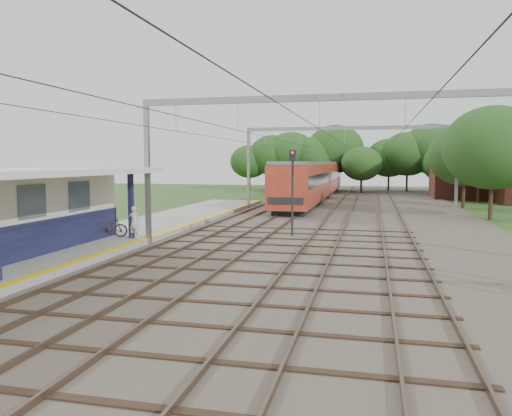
% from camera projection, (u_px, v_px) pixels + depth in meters
% --- Properties ---
extents(ground, '(160.00, 160.00, 0.00)m').
position_uv_depth(ground, '(37.00, 400.00, 8.50)').
color(ground, '#2D4C1E').
rests_on(ground, ground).
extents(ballast_bed, '(18.00, 90.00, 0.10)m').
position_uv_depth(ballast_bed, '(351.00, 217.00, 36.68)').
color(ballast_bed, '#473D33').
rests_on(ballast_bed, ground).
extents(platform, '(5.00, 52.00, 0.35)m').
position_uv_depth(platform, '(91.00, 244.00, 23.76)').
color(platform, gray).
rests_on(platform, ground).
extents(yellow_stripe, '(0.45, 52.00, 0.01)m').
position_uv_depth(yellow_stripe, '(134.00, 242.00, 23.23)').
color(yellow_stripe, yellow).
rests_on(yellow_stripe, platform).
extents(rail_tracks, '(11.80, 88.00, 0.15)m').
position_uv_depth(rail_tracks, '(317.00, 214.00, 37.23)').
color(rail_tracks, brown).
rests_on(rail_tracks, ballast_bed).
extents(catenary_system, '(17.22, 88.00, 7.00)m').
position_uv_depth(catenary_system, '(339.00, 139.00, 31.74)').
color(catenary_system, gray).
rests_on(catenary_system, ground).
extents(tree_band, '(31.72, 30.88, 8.82)m').
position_uv_depth(tree_band, '(359.00, 155.00, 62.57)').
color(tree_band, '#382619').
rests_on(tree_band, ground).
extents(house_far, '(8.00, 6.12, 8.66)m').
position_uv_depth(house_far, '(470.00, 170.00, 55.00)').
color(house_far, brown).
rests_on(house_far, ground).
extents(person, '(0.60, 0.41, 1.59)m').
position_uv_depth(person, '(134.00, 222.00, 24.19)').
color(person, beige).
rests_on(person, platform).
extents(bicycle, '(1.78, 1.03, 1.03)m').
position_uv_depth(bicycle, '(110.00, 227.00, 24.57)').
color(bicycle, black).
rests_on(bicycle, platform).
extents(train, '(3.07, 38.18, 4.02)m').
position_uv_depth(train, '(316.00, 179.00, 53.91)').
color(train, black).
rests_on(train, ballast_bed).
extents(signal_post, '(0.37, 0.32, 4.69)m').
position_uv_depth(signal_post, '(293.00, 181.00, 26.59)').
color(signal_post, black).
rests_on(signal_post, ground).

